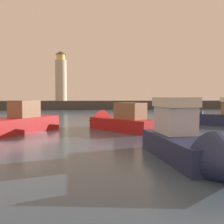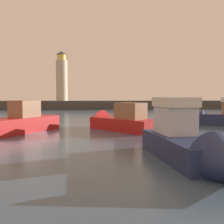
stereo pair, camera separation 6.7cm
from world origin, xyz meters
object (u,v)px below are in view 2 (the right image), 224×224
Objects in this scene: motorboat_0 at (193,144)px; motorboat_2 at (222,117)px; lighthouse at (62,77)px; motorboat_3 at (115,121)px; motorboat_4 at (8,124)px.

motorboat_2 is (9.24, 14.69, 0.02)m from motorboat_0.
lighthouse is 1.49× the size of motorboat_3.
motorboat_3 is at bearing 16.48° from motorboat_4.
lighthouse is 41.88m from motorboat_4.
motorboat_3 is (-2.14, 12.38, -0.11)m from motorboat_0.
lighthouse is at bearing 102.43° from motorboat_3.
motorboat_3 is (8.55, -38.78, -6.77)m from lighthouse.
lighthouse is 52.69m from motorboat_0.
motorboat_0 reaches higher than motorboat_2.
motorboat_2 is 0.81× the size of motorboat_4.
motorboat_2 reaches higher than motorboat_3.
motorboat_0 is 12.57m from motorboat_3.
motorboat_0 reaches higher than motorboat_4.
lighthouse reaches higher than motorboat_0.
motorboat_4 is (-10.77, 9.83, -0.04)m from motorboat_0.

